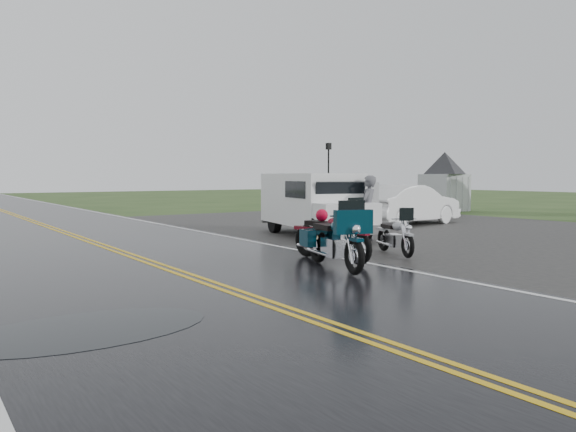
{
  "coord_description": "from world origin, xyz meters",
  "views": [
    {
      "loc": [
        -4.34,
        -8.41,
        1.91
      ],
      "look_at": [
        2.8,
        2.0,
        1.0
      ],
      "focal_mm": 35.0,
      "sensor_mm": 36.0,
      "label": 1
    }
  ],
  "objects_px": {
    "motorcycle_teal": "(354,241)",
    "motorcycle_silver": "(408,236)",
    "motorcycle_red": "(359,235)",
    "lamp_post_far_right": "(328,177)",
    "sedan_white": "(409,205)",
    "visitor_center": "(445,167)",
    "van_white": "(315,208)",
    "person_at_van": "(368,210)"
  },
  "relations": [
    {
      "from": "motorcycle_teal",
      "to": "motorcycle_silver",
      "type": "bearing_deg",
      "value": 36.12
    },
    {
      "from": "motorcycle_red",
      "to": "lamp_post_far_right",
      "type": "relative_size",
      "value": 0.63
    },
    {
      "from": "motorcycle_teal",
      "to": "lamp_post_far_right",
      "type": "height_order",
      "value": "lamp_post_far_right"
    },
    {
      "from": "lamp_post_far_right",
      "to": "motorcycle_red",
      "type": "bearing_deg",
      "value": -126.63
    },
    {
      "from": "motorcycle_teal",
      "to": "lamp_post_far_right",
      "type": "distance_m",
      "value": 20.01
    },
    {
      "from": "sedan_white",
      "to": "motorcycle_red",
      "type": "bearing_deg",
      "value": 121.78
    },
    {
      "from": "visitor_center",
      "to": "motorcycle_teal",
      "type": "bearing_deg",
      "value": -144.24
    },
    {
      "from": "visitor_center",
      "to": "lamp_post_far_right",
      "type": "bearing_deg",
      "value": 148.44
    },
    {
      "from": "motorcycle_teal",
      "to": "motorcycle_silver",
      "type": "xyz_separation_m",
      "value": [
        2.44,
        0.98,
        -0.14
      ]
    },
    {
      "from": "motorcycle_silver",
      "to": "van_white",
      "type": "xyz_separation_m",
      "value": [
        0.18,
        3.67,
        0.45
      ]
    },
    {
      "from": "motorcycle_silver",
      "to": "person_at_van",
      "type": "xyz_separation_m",
      "value": [
        1.66,
        3.12,
        0.39
      ]
    },
    {
      "from": "lamp_post_far_right",
      "to": "van_white",
      "type": "bearing_deg",
      "value": -129.98
    },
    {
      "from": "van_white",
      "to": "person_at_van",
      "type": "xyz_separation_m",
      "value": [
        1.47,
        -0.55,
        -0.07
      ]
    },
    {
      "from": "visitor_center",
      "to": "lamp_post_far_right",
      "type": "relative_size",
      "value": 4.31
    },
    {
      "from": "motorcycle_silver",
      "to": "van_white",
      "type": "relative_size",
      "value": 0.37
    },
    {
      "from": "motorcycle_silver",
      "to": "person_at_van",
      "type": "distance_m",
      "value": 3.55
    },
    {
      "from": "van_white",
      "to": "motorcycle_red",
      "type": "bearing_deg",
      "value": -103.24
    },
    {
      "from": "motorcycle_red",
      "to": "person_at_van",
      "type": "xyz_separation_m",
      "value": [
        3.24,
        3.27,
        0.25
      ]
    },
    {
      "from": "motorcycle_red",
      "to": "motorcycle_teal",
      "type": "relative_size",
      "value": 0.98
    },
    {
      "from": "person_at_van",
      "to": "lamp_post_far_right",
      "type": "height_order",
      "value": "lamp_post_far_right"
    },
    {
      "from": "person_at_van",
      "to": "sedan_white",
      "type": "xyz_separation_m",
      "value": [
        5.16,
        3.28,
        -0.18
      ]
    },
    {
      "from": "motorcycle_red",
      "to": "visitor_center",
      "type": "bearing_deg",
      "value": 31.73
    },
    {
      "from": "motorcycle_silver",
      "to": "sedan_white",
      "type": "distance_m",
      "value": 9.35
    },
    {
      "from": "person_at_van",
      "to": "sedan_white",
      "type": "distance_m",
      "value": 6.12
    },
    {
      "from": "person_at_van",
      "to": "sedan_white",
      "type": "relative_size",
      "value": 0.41
    },
    {
      "from": "van_white",
      "to": "lamp_post_far_right",
      "type": "relative_size",
      "value": 1.39
    },
    {
      "from": "person_at_van",
      "to": "lamp_post_far_right",
      "type": "bearing_deg",
      "value": -151.53
    },
    {
      "from": "van_white",
      "to": "sedan_white",
      "type": "relative_size",
      "value": 1.11
    },
    {
      "from": "motorcycle_silver",
      "to": "person_at_van",
      "type": "relative_size",
      "value": 1.0
    },
    {
      "from": "visitor_center",
      "to": "person_at_van",
      "type": "relative_size",
      "value": 8.48
    },
    {
      "from": "visitor_center",
      "to": "motorcycle_red",
      "type": "height_order",
      "value": "visitor_center"
    },
    {
      "from": "motorcycle_silver",
      "to": "sedan_white",
      "type": "bearing_deg",
      "value": 64.58
    },
    {
      "from": "motorcycle_teal",
      "to": "van_white",
      "type": "relative_size",
      "value": 0.46
    },
    {
      "from": "van_white",
      "to": "motorcycle_teal",
      "type": "bearing_deg",
      "value": -107.83
    },
    {
      "from": "motorcycle_red",
      "to": "sedan_white",
      "type": "relative_size",
      "value": 0.5
    },
    {
      "from": "person_at_van",
      "to": "motorcycle_teal",
      "type": "bearing_deg",
      "value": 17.5
    },
    {
      "from": "motorcycle_red",
      "to": "motorcycle_teal",
      "type": "height_order",
      "value": "motorcycle_teal"
    },
    {
      "from": "lamp_post_far_right",
      "to": "person_at_van",
      "type": "bearing_deg",
      "value": -124.02
    },
    {
      "from": "motorcycle_teal",
      "to": "person_at_van",
      "type": "height_order",
      "value": "person_at_van"
    },
    {
      "from": "motorcycle_teal",
      "to": "person_at_van",
      "type": "xyz_separation_m",
      "value": [
        4.09,
        4.09,
        0.24
      ]
    },
    {
      "from": "motorcycle_red",
      "to": "motorcycle_teal",
      "type": "xyz_separation_m",
      "value": [
        -0.85,
        -0.82,
        0.01
      ]
    },
    {
      "from": "motorcycle_red",
      "to": "person_at_van",
      "type": "distance_m",
      "value": 4.61
    }
  ]
}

